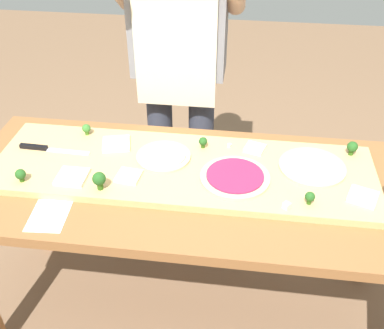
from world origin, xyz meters
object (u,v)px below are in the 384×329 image
object	(u,v)px
prep_table	(190,202)
broccoli_floret_back_mid	(86,129)
broccoli_floret_back_right	(310,197)
pizza_whole_cheese_artichoke	(163,156)
pizza_slice_near_right	(129,176)
pizza_whole_beet_magenta	(235,177)
pizza_slice_far_right	(116,144)
broccoli_floret_front_right	(352,147)
pizza_slice_center	(363,197)
chefs_knife	(45,148)
pizza_whole_white_garlic	(312,166)
recipe_note	(49,216)
pizza_slice_far_left	(255,148)
broccoli_floret_front_left	(99,179)
broccoli_floret_front_mid	(203,142)
cook_center	(179,51)
cheese_crumble_c	(229,145)
broccoli_floret_center_left	(21,175)
cheese_crumble_a	(286,206)
pizza_slice_near_left	(72,177)

from	to	relation	value
prep_table	broccoli_floret_back_mid	bearing A→B (deg)	154.74
prep_table	broccoli_floret_back_right	bearing A→B (deg)	-14.23
pizza_whole_cheese_artichoke	pizza_slice_near_right	distance (m)	0.17
pizza_whole_beet_magenta	pizza_slice_far_right	xyz separation A→B (m)	(-0.47, 0.15, -0.00)
pizza_whole_cheese_artichoke	broccoli_floret_front_right	distance (m)	0.71
pizza_slice_center	pizza_whole_cheese_artichoke	bearing A→B (deg)	168.40
chefs_knife	pizza_whole_white_garlic	size ratio (longest dim) A/B	1.16
broccoli_floret_back_mid	recipe_note	world-z (taller)	broccoli_floret_back_mid
pizza_slice_far_left	recipe_note	xyz separation A→B (m)	(-0.66, -0.43, -0.03)
broccoli_floret_front_left	broccoli_floret_front_mid	world-z (taller)	broccoli_floret_front_left
pizza_whole_cheese_artichoke	broccoli_floret_front_left	xyz separation A→B (m)	(-0.18, -0.21, 0.03)
pizza_slice_far_right	broccoli_floret_front_right	bearing A→B (deg)	3.47
chefs_knife	pizza_slice_far_right	world-z (taller)	chefs_knife
cook_center	pizza_whole_white_garlic	bearing A→B (deg)	-39.79
pizza_whole_white_garlic	broccoli_floret_front_mid	bearing A→B (deg)	168.78
pizza_slice_near_right	broccoli_floret_back_right	bearing A→B (deg)	-5.42
chefs_knife	cook_center	distance (m)	0.70
broccoli_floret_front_mid	cheese_crumble_c	world-z (taller)	broccoli_floret_front_mid
pizza_slice_near_right	broccoli_floret_front_right	world-z (taller)	broccoli_floret_front_right
pizza_whole_cheese_artichoke	broccoli_floret_front_mid	bearing A→B (deg)	32.00
pizza_slice_center	cook_center	xyz separation A→B (m)	(-0.71, 0.62, 0.22)
prep_table	broccoli_floret_center_left	world-z (taller)	broccoli_floret_center_left
prep_table	chefs_knife	size ratio (longest dim) A/B	5.98
chefs_knife	broccoli_floret_back_right	bearing A→B (deg)	-10.77
recipe_note	broccoli_floret_back_right	bearing A→B (deg)	9.46
broccoli_floret_front_left	broccoli_floret_center_left	world-z (taller)	broccoli_floret_front_left
chefs_knife	pizza_slice_far_left	bearing A→B (deg)	7.57
pizza_whole_beet_magenta	broccoli_floret_back_right	world-z (taller)	broccoli_floret_back_right
broccoli_floret_front_left	cheese_crumble_c	distance (m)	0.53
chefs_knife	recipe_note	distance (m)	0.36
pizza_slice_center	cheese_crumble_a	size ratio (longest dim) A/B	4.32
pizza_slice_center	pizza_slice_far_left	bearing A→B (deg)	146.26
broccoli_floret_back_right	cheese_crumble_a	xyz separation A→B (m)	(-0.07, -0.03, -0.02)
pizza_whole_cheese_artichoke	broccoli_floret_front_left	size ratio (longest dim) A/B	3.05
chefs_knife	broccoli_floret_front_mid	distance (m)	0.61
broccoli_floret_front_mid	pizza_slice_near_left	bearing A→B (deg)	-149.95
chefs_knife	pizza_slice_far_right	xyz separation A→B (m)	(0.26, 0.07, -0.00)
pizza_slice_far_right	cheese_crumble_c	size ratio (longest dim) A/B	8.03
pizza_slice_far_left	broccoli_floret_front_mid	bearing A→B (deg)	-176.75
broccoli_floret_front_right	broccoli_floret_back_mid	world-z (taller)	broccoli_floret_front_right
broccoli_floret_back_mid	pizza_slice_near_left	bearing A→B (deg)	-82.35
cheese_crumble_a	recipe_note	xyz separation A→B (m)	(-0.77, -0.11, -0.04)
pizza_whole_cheese_artichoke	pizza_slice_center	world-z (taller)	pizza_whole_cheese_artichoke
pizza_slice_far_right	pizza_slice_near_left	size ratio (longest dim) A/B	1.01
chefs_knife	recipe_note	bearing A→B (deg)	-66.51
pizza_whole_white_garlic	pizza_slice_far_left	xyz separation A→B (m)	(-0.21, 0.09, -0.00)
chefs_knife	broccoli_floret_back_right	distance (m)	1.00
broccoli_floret_back_right	cheese_crumble_c	size ratio (longest dim) A/B	3.58
cheese_crumble_c	pizza_whole_cheese_artichoke	bearing A→B (deg)	-156.43
cheese_crumble_c	recipe_note	distance (m)	0.71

